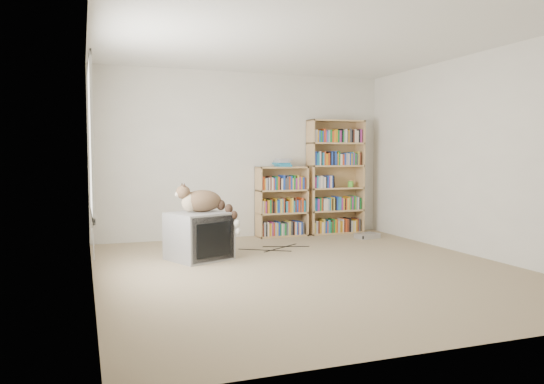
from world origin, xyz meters
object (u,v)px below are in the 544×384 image
object	(u,v)px
dvd_player	(367,236)
crt_tv	(199,236)
bookcase_short	(281,204)
cat	(207,204)
bookcase_tall	(335,180)

from	to	relation	value
dvd_player	crt_tv	bearing A→B (deg)	-177.93
bookcase_short	dvd_player	distance (m)	1.39
crt_tv	cat	xyz separation A→B (m)	(0.11, 0.02, 0.38)
crt_tv	bookcase_short	xyz separation A→B (m)	(1.58, 1.38, 0.21)
dvd_player	cat	bearing A→B (deg)	-177.83
cat	bookcase_tall	xyz separation A→B (m)	(2.39, 1.36, 0.19)
crt_tv	bookcase_short	world-z (taller)	bookcase_short
cat	dvd_player	bearing A→B (deg)	10.13
bookcase_tall	dvd_player	bearing A→B (deg)	-70.70
bookcase_short	dvd_player	size ratio (longest dim) A/B	3.26
crt_tv	bookcase_tall	size ratio (longest dim) A/B	0.46
dvd_player	bookcase_tall	bearing A→B (deg)	96.18
bookcase_tall	bookcase_short	size ratio (longest dim) A/B	1.68
bookcase_tall	bookcase_short	bearing A→B (deg)	-179.97
dvd_player	bookcase_short	bearing A→B (deg)	137.46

